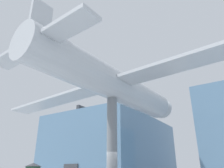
{
  "coord_description": "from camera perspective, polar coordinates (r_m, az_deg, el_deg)",
  "views": [
    {
      "loc": [
        6.85,
        -10.65,
        1.38
      ],
      "look_at": [
        0.0,
        0.0,
        6.61
      ],
      "focal_mm": 35.0,
      "sensor_mm": 36.0,
      "label": 1
    }
  ],
  "objects": [
    {
      "name": "support_pylon_central",
      "position": [
        12.74,
        -0.0,
        -15.94
      ],
      "size": [
        0.6,
        0.6,
        5.64
      ],
      "color": "slate",
      "rests_on": "ground_plane"
    },
    {
      "name": "suspended_airplane",
      "position": [
        13.82,
        0.39,
        -0.14
      ],
      "size": [
        21.24,
        13.85,
        3.44
      ],
      "rotation": [
        0.0,
        0.0,
        -0.09
      ],
      "color": "#B2B7BC",
      "rests_on": "support_pylon_central"
    },
    {
      "name": "glass_pavilion_left",
      "position": [
        29.51,
        0.3,
        -17.45
      ],
      "size": [
        11.41,
        15.52,
        8.47
      ],
      "color": "slate",
      "rests_on": "ground_plane"
    }
  ]
}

